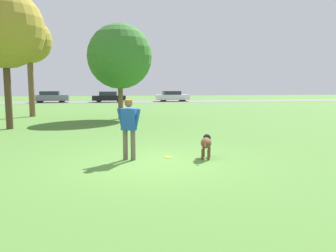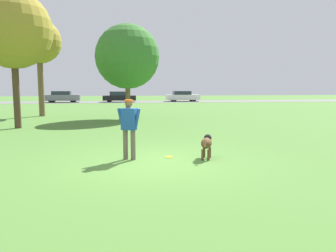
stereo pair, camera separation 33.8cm
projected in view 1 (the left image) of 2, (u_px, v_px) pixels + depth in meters
name	position (u px, v px, depth m)	size (l,w,h in m)	color
ground_plane	(153.00, 162.00, 8.45)	(120.00, 120.00, 0.00)	#4C7A33
far_road_strip	(117.00, 102.00, 40.96)	(120.00, 6.00, 0.01)	slate
person	(129.00, 125.00, 8.61)	(0.64, 0.34, 1.61)	#665B4C
dog	(206.00, 143.00, 8.89)	(0.50, 0.94, 0.62)	brown
frisbee	(168.00, 157.00, 9.04)	(0.22, 0.22, 0.02)	yellow
tree_far_left	(29.00, 42.00, 20.65)	(2.82, 2.82, 6.23)	brown
tree_near_left	(4.00, 29.00, 14.52)	(3.50, 3.50, 6.24)	#4C3826
tree_mid_center	(120.00, 57.00, 19.29)	(3.81, 3.81, 5.61)	brown
parked_car_grey	(51.00, 97.00, 39.31)	(4.23, 1.89, 1.37)	slate
parked_car_black	(109.00, 97.00, 40.36)	(4.08, 1.86, 1.32)	black
parked_car_white	(172.00, 96.00, 42.39)	(4.25, 1.90, 1.34)	white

